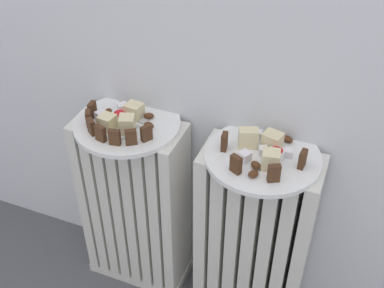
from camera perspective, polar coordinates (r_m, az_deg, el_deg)
The scene contains 37 objects.
radiator_left at distance 1.43m, azimuth -6.72°, elevation -7.39°, with size 0.30×0.15×0.57m.
radiator_right at distance 1.34m, azimuth 7.26°, elevation -11.39°, with size 0.30×0.15×0.57m.
plate_left at distance 1.24m, azimuth -7.71°, elevation 2.38°, with size 0.27×0.27×0.01m, color white.
plate_right at distance 1.13m, azimuth 8.42°, elevation -1.48°, with size 0.27×0.27×0.01m, color white.
dark_cake_slice_left_0 at distance 1.26m, azimuth -11.79°, elevation 4.02°, with size 0.03×0.01×0.04m, color #472B19.
dark_cake_slice_left_1 at distance 1.23m, azimuth -12.21°, elevation 3.02°, with size 0.03×0.01×0.04m, color #472B19.
dark_cake_slice_left_2 at distance 1.20m, azimuth -11.89°, elevation 2.03°, with size 0.03×0.01×0.04m, color #472B19.
dark_cake_slice_left_3 at distance 1.17m, azimuth -10.84°, elevation 1.23°, with size 0.03×0.01×0.04m, color #472B19.
dark_cake_slice_left_4 at distance 1.15m, azimuth -9.20°, elevation 0.79°, with size 0.03×0.01×0.04m, color #472B19.
dark_cake_slice_left_5 at distance 1.15m, azimuth -7.27°, elevation 0.81°, with size 0.03×0.01×0.04m, color #472B19.
dark_cake_slice_left_6 at distance 1.16m, azimuth -5.45°, elevation 1.29°, with size 0.03×0.01×0.04m, color #472B19.
marble_cake_slice_left_0 at distance 1.21m, azimuth -10.04°, elevation 2.58°, with size 0.04×0.04×0.04m, color beige.
marble_cake_slice_left_1 at distance 1.24m, azimuth -6.90°, elevation 3.97°, with size 0.04×0.04×0.04m, color beige.
marble_cake_slice_left_2 at distance 1.19m, azimuth -7.75°, elevation 2.34°, with size 0.04×0.04×0.04m, color beige.
turkish_delight_left_0 at distance 1.27m, azimuth -8.26°, elevation 4.29°, with size 0.02×0.02×0.02m, color white.
turkish_delight_left_1 at distance 1.24m, azimuth -10.72°, elevation 3.28°, with size 0.03×0.03×0.03m, color white.
medjool_date_left_0 at distance 1.24m, azimuth -5.16°, elevation 3.35°, with size 0.03×0.02×0.02m, color #4C2814.
medjool_date_left_1 at distance 1.27m, azimuth -10.01°, elevation 3.80°, with size 0.03×0.02×0.02m, color #4C2814.
medjool_date_left_2 at distance 1.29m, azimuth -8.40°, elevation 4.73°, with size 0.02×0.02×0.02m, color #4C2814.
medjool_date_left_3 at distance 1.20m, azimuth -5.15°, elevation 2.25°, with size 0.03×0.02×0.01m, color #4C2814.
jam_bowl_left at distance 1.24m, azimuth -8.54°, elevation 3.31°, with size 0.04×0.04×0.02m.
dark_cake_slice_right_0 at distance 1.12m, azimuth 3.87°, elevation 0.29°, with size 0.03×0.01×0.04m, color #472B19.
dark_cake_slice_right_1 at distance 1.06m, azimuth 5.25°, elevation -2.42°, with size 0.03×0.01×0.04m, color #472B19.
dark_cake_slice_right_2 at distance 1.05m, azimuth 9.73°, elevation -3.46°, with size 0.03×0.01×0.04m, color #472B19.
dark_cake_slice_right_3 at distance 1.10m, azimuth 13.03°, elevation -1.77°, with size 0.03×0.01×0.04m, color #472B19.
marble_cake_slice_right_0 at distance 1.14m, azimuth 6.72°, elevation 0.71°, with size 0.05×0.03×0.05m, color beige.
marble_cake_slice_right_1 at distance 1.08m, azimuth 9.35°, elevation -1.88°, with size 0.04×0.04×0.04m, color beige.
marble_cake_slice_right_2 at distance 1.14m, azimuth 9.54°, elevation 0.36°, with size 0.04×0.04×0.04m, color beige.
turkish_delight_right_0 at distance 1.17m, azimuth 7.85°, elevation 1.12°, with size 0.02×0.02×0.02m, color white.
turkish_delight_right_1 at distance 1.12m, azimuth 8.44°, elevation -0.80°, with size 0.02×0.02×0.02m, color white.
turkish_delight_right_2 at distance 1.13m, azimuth 11.31°, elevation -1.07°, with size 0.02×0.02×0.02m, color white.
turkish_delight_right_3 at distance 1.10m, azimuth 6.30°, elevation -1.48°, with size 0.02×0.02×0.02m, color white.
medjool_date_right_0 at distance 1.06m, azimuth 7.31°, elevation -3.56°, with size 0.02×0.02×0.02m, color #4C2814.
medjool_date_right_1 at distance 1.18m, azimuth 11.28°, elevation 0.57°, with size 0.03×0.02×0.01m, color #4C2814.
medjool_date_right_2 at distance 1.08m, azimuth 7.58°, elevation -2.52°, with size 0.03×0.02×0.02m, color #4C2814.
jam_bowl_right at distance 1.11m, azimuth 9.99°, elevation -1.16°, with size 0.04×0.04×0.03m.
fork at distance 1.21m, azimuth -6.67°, elevation 2.00°, with size 0.03×0.10×0.00m.
Camera 1 is at (0.35, -0.59, 1.29)m, focal length 44.82 mm.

